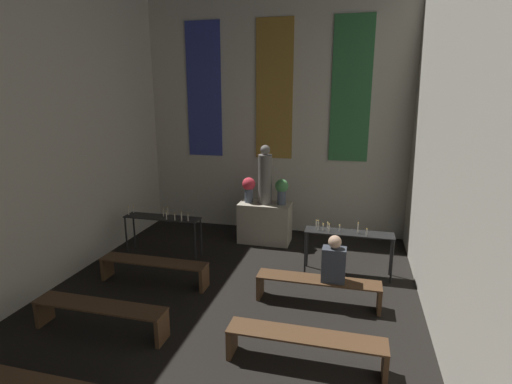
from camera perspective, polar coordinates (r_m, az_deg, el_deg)
wall_back at (r=9.37m, az=2.69°, el=11.14°), size 6.28×0.16×5.50m
wall_right at (r=4.38m, az=30.15°, el=5.56°), size 0.12×10.10×5.50m
altar at (r=8.88m, az=1.27°, el=-4.38°), size 1.13×0.60×0.89m
statue at (r=8.61m, az=1.31°, el=2.18°), size 0.30×0.30×1.28m
flower_vase_left at (r=8.76m, az=-1.04°, el=0.65°), size 0.29×0.29×0.56m
flower_vase_right at (r=8.60m, az=3.69°, el=0.37°), size 0.29×0.29×0.56m
candle_rack_left at (r=8.30m, az=-13.20°, el=-4.21°), size 1.57×0.37×1.01m
candle_rack_right at (r=7.42m, az=13.03°, el=-6.42°), size 1.57×0.37×1.02m
pew_third_left at (r=6.14m, az=-21.39°, el=-15.67°), size 1.93×0.36×0.42m
pew_third_right at (r=5.19m, az=7.05°, el=-20.60°), size 1.93×0.36×0.42m
pew_back_left at (r=7.28m, az=-14.40°, el=-10.28°), size 1.93×0.36×0.42m
pew_back_right at (r=6.50m, az=8.83°, el=-13.06°), size 1.93×0.36×0.42m
person_seated at (r=6.30m, az=11.06°, el=-9.68°), size 0.36×0.24×0.74m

